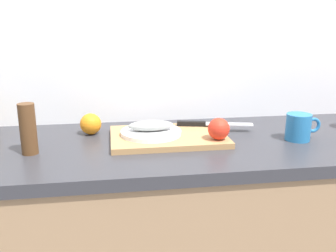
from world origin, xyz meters
name	(u,v)px	position (x,y,z in m)	size (l,w,h in m)	color
back_wall	(165,36)	(0.00, 0.33, 1.25)	(3.20, 0.05, 2.50)	white
kitchen_counter	(177,252)	(0.00, 0.00, 0.45)	(2.00, 0.60, 0.90)	#9E7A56
cutting_board	(168,137)	(-0.03, 0.03, 0.91)	(0.41, 0.28, 0.02)	tan
white_plate	(151,132)	(-0.09, 0.03, 0.93)	(0.22, 0.22, 0.01)	white
fish_fillet	(151,126)	(-0.09, 0.03, 0.95)	(0.16, 0.07, 0.04)	#999E99
chef_knife	(205,124)	(0.13, 0.11, 0.93)	(0.29, 0.09, 0.02)	silver
tomato_0	(219,129)	(0.13, -0.06, 0.96)	(0.07, 0.07, 0.07)	red
coffee_mug_1	(299,127)	(0.43, -0.04, 0.95)	(0.13, 0.09, 0.10)	#2672B2
orange_0	(91,124)	(-0.31, 0.14, 0.94)	(0.08, 0.08, 0.08)	orange
pepper_mill	(28,129)	(-0.49, -0.05, 0.98)	(0.05, 0.05, 0.16)	brown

